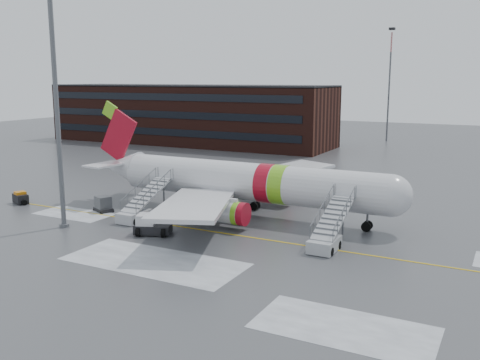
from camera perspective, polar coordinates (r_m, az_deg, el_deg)
The scene contains 10 objects.
ground at distance 46.88m, azimuth 4.21°, elevation -6.19°, with size 260.00×260.00×0.00m, color #494C4F.
airliner at distance 53.90m, azimuth 0.09°, elevation -0.17°, with size 35.03×32.97×11.18m.
airstair_fwd at distance 44.30m, azimuth 9.31°, elevation -5.88°, with size 2.05×7.70×3.48m.
airstair_aft at distance 53.24m, azimuth -10.77°, elevation -3.09°, with size 2.05×7.70×3.48m.
pushback_tug at distance 48.30m, azimuth -9.51°, elevation -4.81°, with size 3.58×3.18×1.81m.
uld_container at distance 57.44m, azimuth -14.38°, elevation -2.54°, with size 2.38×2.11×1.61m.
baggage_tractor at distance 64.06m, azimuth -22.37°, elevation -1.82°, with size 2.74×1.86×1.34m.
light_mast_near at distance 50.94m, azimuth -19.17°, elevation 10.58°, with size 1.20×1.20×27.17m.
terminal_building at distance 115.05m, azimuth -5.56°, elevation 7.04°, with size 62.00×16.11×12.30m.
light_mast_far_n at distance 121.95m, azimuth 15.67°, elevation 10.50°, with size 1.20×1.20×24.25m.
Camera 1 is at (17.63, -41.23, 13.69)m, focal length 40.00 mm.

